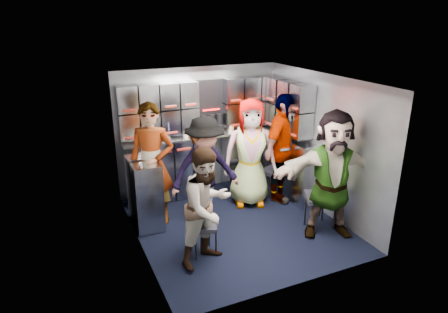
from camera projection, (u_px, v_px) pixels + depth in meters
name	position (u px, v px, depth m)	size (l,w,h in m)	color
floor	(237.00, 225.00, 5.82)	(3.00, 3.00, 0.00)	black
wall_back	(199.00, 130.00, 6.75)	(2.80, 0.04, 2.10)	gray
wall_left	(136.00, 173.00, 4.92)	(0.04, 3.00, 2.10)	gray
wall_right	(321.00, 144.00, 6.00)	(0.04, 3.00, 2.10)	gray
ceiling	(239.00, 80.00, 5.11)	(2.80, 3.00, 0.02)	silver
cart_bank_back	(204.00, 164.00, 6.76)	(2.68, 0.38, 0.99)	#8F949D
cart_bank_left	(145.00, 193.00, 5.67)	(0.38, 0.76, 0.99)	#8F949D
counter	(203.00, 135.00, 6.58)	(2.68, 0.42, 0.03)	#BBBDC2
locker_bank_back	(202.00, 106.00, 6.47)	(2.68, 0.28, 0.82)	#8F949D
locker_bank_right	(289.00, 107.00, 6.39)	(0.28, 1.00, 0.82)	#8F949D
right_cabinet	(289.00, 166.00, 6.64)	(0.28, 1.20, 1.00)	#8F949D
coffee_niche	(210.00, 105.00, 6.60)	(0.46, 0.16, 0.84)	black
red_latch_strip	(208.00, 146.00, 6.45)	(2.60, 0.02, 0.03)	maroon
jump_seat_near_left	(202.00, 226.00, 5.01)	(0.47, 0.46, 0.43)	black
jump_seat_mid_left	(201.00, 193.00, 5.99)	(0.41, 0.40, 0.41)	black
jump_seat_center	(245.00, 176.00, 6.52)	(0.42, 0.40, 0.46)	black
jump_seat_mid_right	(275.00, 172.00, 6.65)	(0.50, 0.49, 0.46)	black
jump_seat_near_right	(321.00, 199.00, 5.61)	(0.55, 0.54, 0.50)	black
attendant_standing	(152.00, 165.00, 5.63)	(0.65, 0.42, 1.78)	black
attendant_arc_a	(207.00, 207.00, 4.73)	(0.72, 0.56, 1.48)	black
attendant_arc_b	(205.00, 171.00, 5.69)	(1.02, 0.59, 1.58)	black
attendant_arc_c	(250.00, 153.00, 6.21)	(0.83, 0.54, 1.71)	black
attendant_arc_d	(282.00, 149.00, 6.33)	(1.03, 0.43, 1.76)	black
attendant_arc_e	(332.00, 175.00, 5.30)	(1.63, 0.52, 1.76)	black
bottle_left	(192.00, 128.00, 6.40)	(0.06, 0.06, 0.26)	white
bottle_mid	(168.00, 131.00, 6.25)	(0.06, 0.06, 0.28)	white
bottle_right	(229.00, 124.00, 6.66)	(0.06, 0.06, 0.25)	white
cup_left	(186.00, 134.00, 6.38)	(0.08, 0.08, 0.11)	tan
cup_right	(231.00, 129.00, 6.69)	(0.09, 0.09, 0.10)	tan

